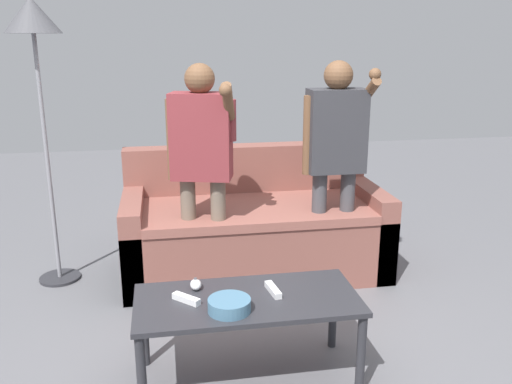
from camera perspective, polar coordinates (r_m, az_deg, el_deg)
ground_plane at (r=2.91m, az=0.49°, el=-18.81°), size 12.00×12.00×0.00m
couch at (r=3.98m, az=-0.30°, el=-3.82°), size 1.84×0.90×0.87m
coffee_table at (r=2.69m, az=-0.91°, el=-12.11°), size 1.08×0.50×0.45m
snack_bowl at (r=2.54m, az=-2.82°, el=-11.77°), size 0.20×0.20×0.06m
game_remote_nunchuk at (r=2.76m, az=-6.34°, el=-9.62°), size 0.06×0.09×0.05m
floor_lamp at (r=3.80m, az=-22.27°, el=14.81°), size 0.35×0.35×1.90m
player_right at (r=3.63m, az=8.36°, el=4.64°), size 0.45×0.30×1.52m
player_left at (r=3.45m, az=-5.72°, el=4.01°), size 0.43×0.43×1.51m
game_remote_wand_near at (r=2.71m, az=1.81°, el=-10.22°), size 0.06×0.16×0.03m
game_remote_wand_far at (r=2.64m, az=-7.32°, el=-11.06°), size 0.13×0.13×0.03m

